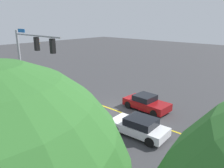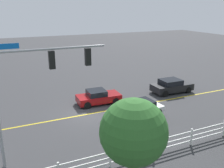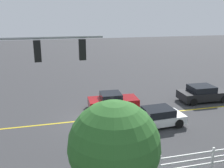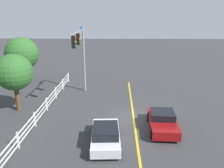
# 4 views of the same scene
# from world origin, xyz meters

# --- Properties ---
(ground_plane) EXTENTS (120.00, 120.00, 0.00)m
(ground_plane) POSITION_xyz_m (0.00, 0.00, 0.00)
(ground_plane) COLOR #38383A
(lane_center_stripe) EXTENTS (28.00, 0.16, 0.01)m
(lane_center_stripe) POSITION_xyz_m (-4.00, 0.00, 0.00)
(lane_center_stripe) COLOR gold
(lane_center_stripe) RESTS_ON ground_plane
(signal_assembly) EXTENTS (6.23, 0.38, 6.89)m
(signal_assembly) POSITION_xyz_m (4.75, 4.87, 4.81)
(signal_assembly) COLOR gray
(signal_assembly) RESTS_ON ground_plane
(car_0) EXTENTS (4.07, 2.07, 1.32)m
(car_0) POSITION_xyz_m (-1.68, -1.94, 0.63)
(car_0) COLOR maroon
(car_0) RESTS_ON ground_plane
(car_1) EXTENTS (4.10, 2.06, 1.27)m
(car_1) POSITION_xyz_m (-3.75, 2.04, 0.63)
(car_1) COLOR silver
(car_1) RESTS_ON ground_plane
(white_rail_fence) EXTENTS (26.10, 0.10, 1.15)m
(white_rail_fence) POSITION_xyz_m (-3.00, 7.42, 0.60)
(white_rail_fence) COLOR white
(white_rail_fence) RESTS_ON ground_plane
(tree_1) EXTENTS (3.04, 3.04, 4.93)m
(tree_1) POSITION_xyz_m (1.32, 9.89, 3.38)
(tree_1) COLOR brown
(tree_1) RESTS_ON ground_plane
(tree_3) EXTENTS (3.75, 3.75, 5.53)m
(tree_3) POSITION_xyz_m (8.95, 12.39, 3.64)
(tree_3) COLOR brown
(tree_3) RESTS_ON ground_plane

